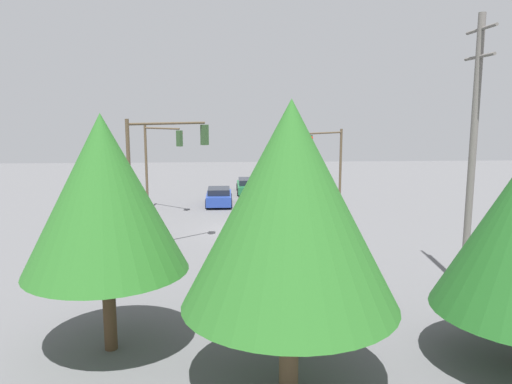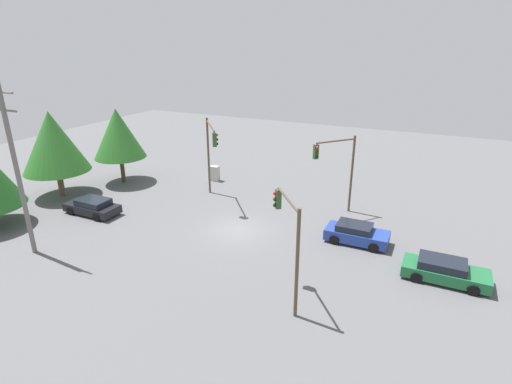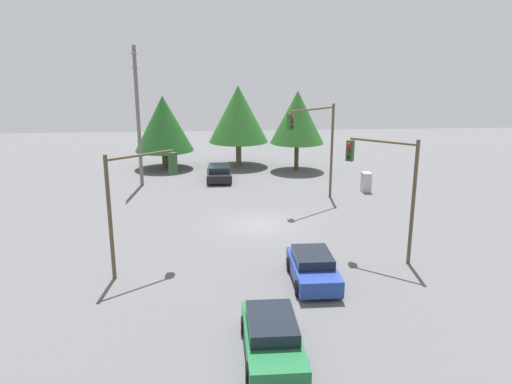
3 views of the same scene
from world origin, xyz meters
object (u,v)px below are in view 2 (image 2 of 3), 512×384
(sedan_blue, at_px, (356,234))
(electrical_cabinet, at_px, (215,173))
(traffic_signal_main, at_px, (211,147))
(traffic_signal_aux, at_px, (288,231))
(sedan_green, at_px, (444,271))
(traffic_signal_cross, at_px, (338,163))
(sedan_dark, at_px, (92,207))

(sedan_blue, xyz_separation_m, electrical_cabinet, (15.16, -6.96, 0.07))
(traffic_signal_main, bearing_deg, traffic_signal_aux, 7.05)
(traffic_signal_main, xyz_separation_m, traffic_signal_aux, (-10.81, 10.45, -0.67))
(sedan_green, relative_size, traffic_signal_cross, 0.75)
(sedan_blue, height_order, electrical_cabinet, electrical_cabinet)
(sedan_dark, xyz_separation_m, electrical_cabinet, (-4.52, -11.01, 0.11))
(traffic_signal_cross, bearing_deg, traffic_signal_main, -41.90)
(sedan_blue, xyz_separation_m, traffic_signal_cross, (2.55, -4.01, 3.54))
(traffic_signal_cross, relative_size, electrical_cabinet, 4.24)
(sedan_blue, height_order, traffic_signal_main, traffic_signal_main)
(traffic_signal_main, bearing_deg, traffic_signal_cross, 59.02)
(sedan_dark, bearing_deg, sedan_green, -86.37)
(traffic_signal_main, distance_m, traffic_signal_cross, 10.32)
(traffic_signal_cross, bearing_deg, sedan_green, 91.32)
(sedan_blue, bearing_deg, sedan_green, 65.88)
(traffic_signal_cross, bearing_deg, electrical_cabinet, -63.01)
(sedan_dark, bearing_deg, traffic_signal_main, -46.21)
(traffic_signal_main, relative_size, electrical_cabinet, 4.64)
(sedan_dark, relative_size, traffic_signal_main, 0.65)
(sedan_green, bearing_deg, traffic_signal_main, -105.44)
(sedan_dark, height_order, traffic_signal_main, traffic_signal_main)
(traffic_signal_cross, xyz_separation_m, traffic_signal_aux, (-0.59, 11.87, -0.23))
(sedan_green, distance_m, traffic_signal_main, 19.34)
(sedan_blue, height_order, traffic_signal_cross, traffic_signal_cross)
(traffic_signal_main, height_order, traffic_signal_cross, traffic_signal_main)
(sedan_green, bearing_deg, electrical_cabinet, -114.52)
(sedan_blue, distance_m, traffic_signal_main, 13.62)
(traffic_signal_main, xyz_separation_m, electrical_cabinet, (2.40, -4.38, -3.90))
(sedan_green, relative_size, traffic_signal_main, 0.69)
(sedan_green, relative_size, sedan_dark, 1.05)
(traffic_signal_main, relative_size, traffic_signal_cross, 1.09)
(sedan_dark, xyz_separation_m, sedan_blue, (-19.68, -4.05, 0.04))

